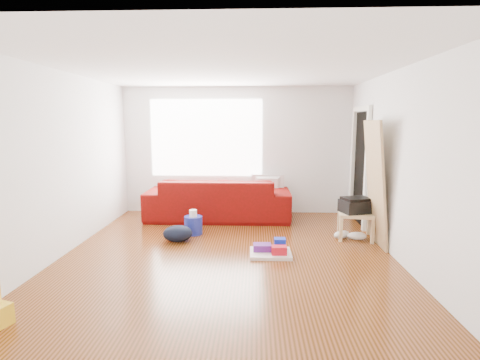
{
  "coord_description": "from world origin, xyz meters",
  "views": [
    {
      "loc": [
        0.37,
        -4.94,
        1.81
      ],
      "look_at": [
        0.15,
        0.6,
        0.95
      ],
      "focal_mm": 28.0,
      "sensor_mm": 36.0,
      "label": 1
    }
  ],
  "objects_px": {
    "cleaning_tray": "(272,250)",
    "bucket": "(194,234)",
    "side_table": "(356,216)",
    "backpack": "(178,241)",
    "tv_stand": "(268,204)",
    "sofa": "(219,218)"
  },
  "relations": [
    {
      "from": "cleaning_tray",
      "to": "bucket",
      "type": "bearing_deg",
      "value": 143.3
    },
    {
      "from": "side_table",
      "to": "bucket",
      "type": "relative_size",
      "value": 1.98
    },
    {
      "from": "bucket",
      "to": "backpack",
      "type": "distance_m",
      "value": 0.43
    },
    {
      "from": "side_table",
      "to": "tv_stand",
      "type": "bearing_deg",
      "value": 133.5
    },
    {
      "from": "side_table",
      "to": "backpack",
      "type": "relative_size",
      "value": 1.31
    },
    {
      "from": "sofa",
      "to": "backpack",
      "type": "distance_m",
      "value": 1.49
    },
    {
      "from": "bucket",
      "to": "backpack",
      "type": "relative_size",
      "value": 0.66
    },
    {
      "from": "backpack",
      "to": "side_table",
      "type": "bearing_deg",
      "value": -2.92
    },
    {
      "from": "sofa",
      "to": "side_table",
      "type": "height_order",
      "value": "side_table"
    },
    {
      "from": "bucket",
      "to": "cleaning_tray",
      "type": "relative_size",
      "value": 0.52
    },
    {
      "from": "tv_stand",
      "to": "backpack",
      "type": "distance_m",
      "value": 2.21
    },
    {
      "from": "side_table",
      "to": "cleaning_tray",
      "type": "relative_size",
      "value": 1.02
    },
    {
      "from": "bucket",
      "to": "cleaning_tray",
      "type": "bearing_deg",
      "value": -36.7
    },
    {
      "from": "tv_stand",
      "to": "bucket",
      "type": "bearing_deg",
      "value": -121.57
    },
    {
      "from": "sofa",
      "to": "bucket",
      "type": "relative_size",
      "value": 9.05
    },
    {
      "from": "sofa",
      "to": "bucket",
      "type": "xyz_separation_m",
      "value": [
        -0.32,
        -1.01,
        0.0
      ]
    },
    {
      "from": "sofa",
      "to": "backpack",
      "type": "height_order",
      "value": "sofa"
    },
    {
      "from": "side_table",
      "to": "sofa",
      "type": "bearing_deg",
      "value": 153.48
    },
    {
      "from": "sofa",
      "to": "backpack",
      "type": "relative_size",
      "value": 5.98
    },
    {
      "from": "side_table",
      "to": "backpack",
      "type": "height_order",
      "value": "side_table"
    },
    {
      "from": "side_table",
      "to": "bucket",
      "type": "bearing_deg",
      "value": 177.4
    },
    {
      "from": "side_table",
      "to": "cleaning_tray",
      "type": "bearing_deg",
      "value": -149.08
    }
  ]
}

